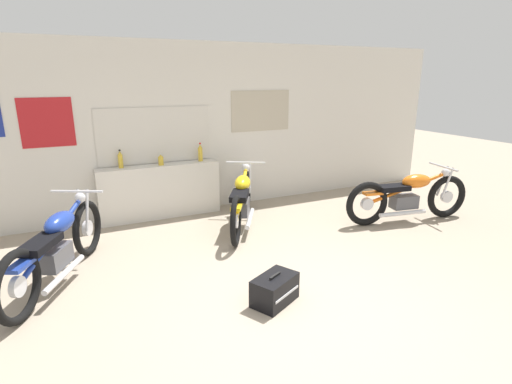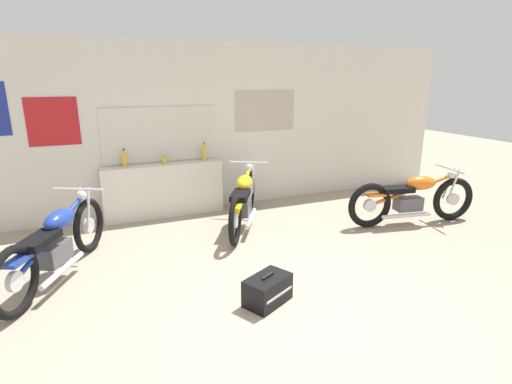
# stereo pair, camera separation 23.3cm
# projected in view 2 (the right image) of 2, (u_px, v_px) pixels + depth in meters

# --- Properties ---
(ground_plane) EXTENTS (24.00, 24.00, 0.00)m
(ground_plane) POSITION_uv_depth(u_px,v_px,m) (306.00, 319.00, 3.84)
(ground_plane) COLOR gray
(wall_back) EXTENTS (10.00, 0.07, 2.80)m
(wall_back) POSITION_uv_depth(u_px,v_px,m) (198.00, 128.00, 6.73)
(wall_back) COLOR silver
(wall_back) RESTS_ON ground_plane
(sill_counter) EXTENTS (1.94, 0.28, 0.88)m
(sill_counter) POSITION_uv_depth(u_px,v_px,m) (164.00, 190.00, 6.59)
(sill_counter) COLOR silver
(sill_counter) RESTS_ON ground_plane
(bottle_leftmost) EXTENTS (0.07, 0.07, 0.29)m
(bottle_leftmost) POSITION_uv_depth(u_px,v_px,m) (125.00, 159.00, 6.26)
(bottle_leftmost) COLOR gold
(bottle_leftmost) RESTS_ON sill_counter
(bottle_left_center) EXTENTS (0.08, 0.08, 0.19)m
(bottle_left_center) POSITION_uv_depth(u_px,v_px,m) (164.00, 159.00, 6.44)
(bottle_left_center) COLOR gold
(bottle_left_center) RESTS_ON sill_counter
(bottle_center) EXTENTS (0.07, 0.07, 0.31)m
(bottle_center) POSITION_uv_depth(u_px,v_px,m) (204.00, 153.00, 6.71)
(bottle_center) COLOR gold
(bottle_center) RESTS_ON sill_counter
(motorcycle_yellow) EXTENTS (1.15, 1.91, 0.90)m
(motorcycle_yellow) POSITION_uv_depth(u_px,v_px,m) (244.00, 199.00, 6.11)
(motorcycle_yellow) COLOR black
(motorcycle_yellow) RESTS_ON ground_plane
(motorcycle_orange) EXTENTS (2.15, 0.66, 0.88)m
(motorcycle_orange) POSITION_uv_depth(u_px,v_px,m) (413.00, 198.00, 6.22)
(motorcycle_orange) COLOR black
(motorcycle_orange) RESTS_ON ground_plane
(motorcycle_blue) EXTENTS (1.10, 2.01, 0.91)m
(motorcycle_blue) POSITION_uv_depth(u_px,v_px,m) (57.00, 243.00, 4.51)
(motorcycle_blue) COLOR black
(motorcycle_blue) RESTS_ON ground_plane
(hard_case_black) EXTENTS (0.57, 0.49, 0.31)m
(hard_case_black) POSITION_uv_depth(u_px,v_px,m) (268.00, 290.00, 4.08)
(hard_case_black) COLOR black
(hard_case_black) RESTS_ON ground_plane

